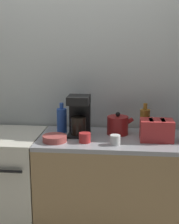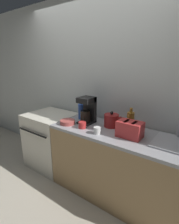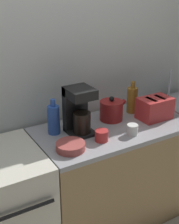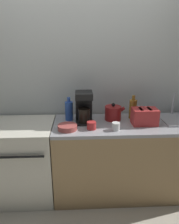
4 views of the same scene
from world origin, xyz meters
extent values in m
cube|color=silver|center=(0.00, 0.71, 1.30)|extent=(8.00, 0.05, 2.60)
cube|color=silver|center=(-0.62, 0.33, 0.44)|extent=(0.72, 0.65, 0.88)
cube|color=black|center=(-0.62, 0.33, 0.87)|extent=(0.71, 0.64, 0.02)
cylinder|color=black|center=(-0.45, 0.19, 0.88)|extent=(0.21, 0.21, 0.01)
cylinder|color=black|center=(-0.45, 0.46, 0.88)|extent=(0.21, 0.21, 0.01)
cube|color=tan|center=(0.61, 0.32, 0.42)|extent=(1.70, 0.65, 0.85)
cube|color=#A3A3A8|center=(0.61, 0.32, 0.86)|extent=(1.70, 0.65, 0.04)
cylinder|color=maroon|center=(0.43, 0.44, 0.96)|extent=(0.19, 0.19, 0.16)
sphere|color=black|center=(0.43, 0.44, 1.06)|extent=(0.04, 0.04, 0.04)
cylinder|color=maroon|center=(0.52, 0.44, 1.00)|extent=(0.11, 0.04, 0.09)
cube|color=red|center=(0.75, 0.28, 0.97)|extent=(0.27, 0.18, 0.18)
cube|color=black|center=(0.71, 0.28, 1.06)|extent=(0.03, 0.13, 0.01)
cube|color=black|center=(0.80, 0.28, 1.06)|extent=(0.03, 0.13, 0.01)
cube|color=black|center=(0.09, 0.36, 0.89)|extent=(0.19, 0.21, 0.02)
cube|color=black|center=(0.09, 0.43, 1.06)|extent=(0.19, 0.06, 0.36)
cube|color=black|center=(0.09, 0.36, 1.20)|extent=(0.19, 0.21, 0.07)
cylinder|color=black|center=(0.09, 0.33, 0.98)|extent=(0.13, 0.13, 0.16)
cylinder|color=#2D56B7|center=(-0.08, 0.45, 0.99)|extent=(0.09, 0.09, 0.22)
cylinder|color=#2D56B7|center=(-0.08, 0.45, 1.13)|extent=(0.04, 0.04, 0.05)
cylinder|color=#9E6B23|center=(0.67, 0.48, 0.99)|extent=(0.09, 0.09, 0.22)
cylinder|color=#9E6B23|center=(0.67, 0.48, 1.13)|extent=(0.04, 0.04, 0.06)
cylinder|color=red|center=(0.17, 0.17, 0.92)|extent=(0.10, 0.10, 0.08)
cylinder|color=white|center=(0.41, 0.14, 0.92)|extent=(0.08, 0.08, 0.08)
cylinder|color=#B24C47|center=(-0.08, 0.17, 0.91)|extent=(0.20, 0.20, 0.05)
camera|label=1|loc=(0.44, -2.25, 1.68)|focal=50.00mm
camera|label=2|loc=(1.46, -1.42, 1.70)|focal=28.00mm
camera|label=3|loc=(-0.91, -1.48, 1.96)|focal=50.00mm
camera|label=4|loc=(0.04, -1.92, 1.79)|focal=35.00mm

